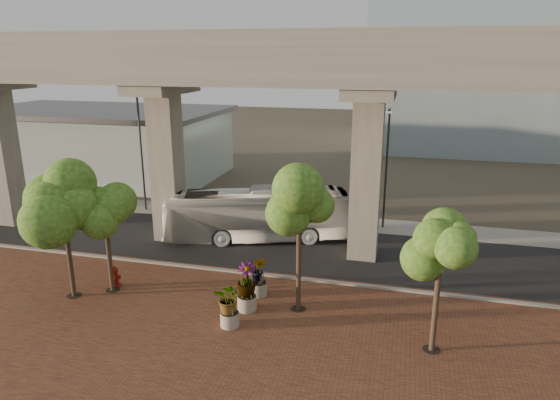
# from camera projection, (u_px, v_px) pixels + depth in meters

# --- Properties ---
(ground) EXTENTS (160.00, 160.00, 0.00)m
(ground) POSITION_uv_depth(u_px,v_px,m) (253.00, 259.00, 28.34)
(ground) COLOR #3D372C
(ground) RESTS_ON ground
(brick_plaza) EXTENTS (70.00, 13.00, 0.06)m
(brick_plaza) POSITION_uv_depth(u_px,v_px,m) (195.00, 332.00, 20.91)
(brick_plaza) COLOR brown
(brick_plaza) RESTS_ON ground
(asphalt_road) EXTENTS (90.00, 8.00, 0.04)m
(asphalt_road) POSITION_uv_depth(u_px,v_px,m) (262.00, 246.00, 30.20)
(asphalt_road) COLOR black
(asphalt_road) RESTS_ON ground
(curb_strip) EXTENTS (70.00, 0.25, 0.16)m
(curb_strip) POSITION_uv_depth(u_px,v_px,m) (241.00, 272.00, 26.46)
(curb_strip) COLOR gray
(curb_strip) RESTS_ON ground
(far_sidewalk) EXTENTS (90.00, 3.00, 0.06)m
(far_sidewalk) POSITION_uv_depth(u_px,v_px,m) (284.00, 218.00, 35.30)
(far_sidewalk) COLOR gray
(far_sidewalk) RESTS_ON ground
(transit_viaduct) EXTENTS (72.00, 5.60, 12.40)m
(transit_viaduct) POSITION_uv_depth(u_px,v_px,m) (261.00, 126.00, 28.14)
(transit_viaduct) COLOR gray
(transit_viaduct) RESTS_ON ground
(station_pavilion) EXTENTS (23.00, 13.00, 6.30)m
(station_pavilion) POSITION_uv_depth(u_px,v_px,m) (101.00, 142.00, 47.07)
(station_pavilion) COLOR silver
(station_pavilion) RESTS_ON ground
(transit_bus) EXTENTS (11.87, 6.14, 3.23)m
(transit_bus) POSITION_uv_depth(u_px,v_px,m) (259.00, 215.00, 30.97)
(transit_bus) COLOR silver
(transit_bus) RESTS_ON ground
(fire_hydrant) EXTENTS (0.55, 0.50, 1.10)m
(fire_hydrant) POSITION_uv_depth(u_px,v_px,m) (115.00, 276.00, 24.82)
(fire_hydrant) COLOR maroon
(fire_hydrant) RESTS_ON ground
(planter_front) EXTENTS (1.80, 1.80, 1.98)m
(planter_front) POSITION_uv_depth(u_px,v_px,m) (229.00, 300.00, 21.00)
(planter_front) COLOR gray
(planter_front) RESTS_ON ground
(planter_right) EXTENTS (2.13, 2.13, 2.27)m
(planter_right) POSITION_uv_depth(u_px,v_px,m) (247.00, 282.00, 22.30)
(planter_right) COLOR gray
(planter_right) RESTS_ON ground
(planter_left) EXTENTS (1.82, 1.82, 2.00)m
(planter_left) POSITION_uv_depth(u_px,v_px,m) (258.00, 272.00, 23.73)
(planter_left) COLOR #ACA39B
(planter_left) RESTS_ON ground
(street_tree_far_west) EXTENTS (3.89, 3.89, 6.29)m
(street_tree_far_west) POSITION_uv_depth(u_px,v_px,m) (63.00, 206.00, 22.72)
(street_tree_far_west) COLOR #473A29
(street_tree_far_west) RESTS_ON ground
(street_tree_near_west) EXTENTS (3.05, 3.05, 5.32)m
(street_tree_near_west) POSITION_uv_depth(u_px,v_px,m) (105.00, 215.00, 23.46)
(street_tree_near_west) COLOR #473A29
(street_tree_near_west) RESTS_ON ground
(street_tree_near_east) EXTENTS (3.48, 3.48, 6.77)m
(street_tree_near_east) POSITION_uv_depth(u_px,v_px,m) (299.00, 200.00, 21.28)
(street_tree_near_east) COLOR #473A29
(street_tree_near_east) RESTS_ON ground
(street_tree_far_east) EXTENTS (2.97, 2.97, 5.46)m
(street_tree_far_east) POSITION_uv_depth(u_px,v_px,m) (441.00, 254.00, 18.46)
(street_tree_far_east) COLOR #473A29
(street_tree_far_east) RESTS_ON ground
(streetlamp_west) EXTENTS (0.43, 1.25, 8.64)m
(streetlamp_west) POSITION_uv_depth(u_px,v_px,m) (140.00, 143.00, 35.75)
(streetlamp_west) COLOR #2C2C31
(streetlamp_west) RESTS_ON ground
(streetlamp_east) EXTENTS (0.39, 1.15, 7.93)m
(streetlamp_east) POSITION_uv_depth(u_px,v_px,m) (387.00, 160.00, 32.06)
(streetlamp_east) COLOR #2A2A2E
(streetlamp_east) RESTS_ON ground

